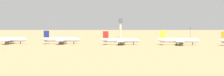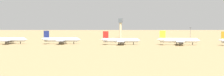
{
  "view_description": "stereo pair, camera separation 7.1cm",
  "coord_description": "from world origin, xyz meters",
  "px_view_note": "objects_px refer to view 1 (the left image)",
  "views": [
    {
      "loc": [
        42.98,
        -297.65,
        19.11
      ],
      "look_at": [
        -5.88,
        22.81,
        6.0
      ],
      "focal_mm": 60.2,
      "sensor_mm": 36.0,
      "label": 1
    },
    {
      "loc": [
        43.05,
        -297.64,
        19.11
      ],
      "look_at": [
        -5.88,
        22.81,
        6.0
      ],
      "focal_mm": 60.2,
      "sensor_mm": 36.0,
      "label": 2
    }
  ],
  "objects_px": {
    "parked_jet_red_1": "(7,40)",
    "control_tower": "(120,26)",
    "parked_jet_navy_2": "(61,40)",
    "light_pole_mid": "(190,33)",
    "parked_jet_yellow_4": "(178,40)",
    "parked_jet_red_3": "(120,40)"
  },
  "relations": [
    {
      "from": "parked_jet_red_1",
      "to": "parked_jet_yellow_4",
      "type": "height_order",
      "value": "parked_jet_yellow_4"
    },
    {
      "from": "parked_jet_yellow_4",
      "to": "parked_jet_navy_2",
      "type": "bearing_deg",
      "value": 178.75
    },
    {
      "from": "parked_jet_red_1",
      "to": "control_tower",
      "type": "distance_m",
      "value": 182.31
    },
    {
      "from": "parked_jet_navy_2",
      "to": "light_pole_mid",
      "type": "height_order",
      "value": "light_pole_mid"
    },
    {
      "from": "parked_jet_red_1",
      "to": "parked_jet_navy_2",
      "type": "xyz_separation_m",
      "value": [
        48.03,
        6.75,
        -0.03
      ]
    },
    {
      "from": "parked_jet_red_3",
      "to": "parked_jet_yellow_4",
      "type": "height_order",
      "value": "parked_jet_yellow_4"
    },
    {
      "from": "control_tower",
      "to": "light_pole_mid",
      "type": "xyz_separation_m",
      "value": [
        84.91,
        -74.24,
        -6.8
      ]
    },
    {
      "from": "parked_jet_yellow_4",
      "to": "light_pole_mid",
      "type": "height_order",
      "value": "light_pole_mid"
    },
    {
      "from": "parked_jet_navy_2",
      "to": "control_tower",
      "type": "relative_size",
      "value": 1.47
    },
    {
      "from": "parked_jet_red_1",
      "to": "parked_jet_navy_2",
      "type": "relative_size",
      "value": 1.01
    },
    {
      "from": "parked_jet_red_1",
      "to": "parked_jet_yellow_4",
      "type": "distance_m",
      "value": 152.62
    },
    {
      "from": "parked_jet_yellow_4",
      "to": "control_tower",
      "type": "xyz_separation_m",
      "value": [
        -70.14,
        155.52,
        10.95
      ]
    },
    {
      "from": "light_pole_mid",
      "to": "control_tower",
      "type": "bearing_deg",
      "value": 138.83
    },
    {
      "from": "parked_jet_navy_2",
      "to": "control_tower",
      "type": "height_order",
      "value": "control_tower"
    },
    {
      "from": "parked_jet_red_3",
      "to": "parked_jet_navy_2",
      "type": "bearing_deg",
      "value": 173.9
    },
    {
      "from": "parked_jet_red_1",
      "to": "parked_jet_navy_2",
      "type": "height_order",
      "value": "parked_jet_red_1"
    },
    {
      "from": "parked_jet_red_1",
      "to": "control_tower",
      "type": "relative_size",
      "value": 1.48
    },
    {
      "from": "parked_jet_red_1",
      "to": "parked_jet_red_3",
      "type": "relative_size",
      "value": 1.03
    },
    {
      "from": "parked_jet_red_3",
      "to": "parked_jet_yellow_4",
      "type": "bearing_deg",
      "value": -0.07
    },
    {
      "from": "control_tower",
      "to": "light_pole_mid",
      "type": "distance_m",
      "value": 113.0
    },
    {
      "from": "parked_jet_red_1",
      "to": "control_tower",
      "type": "height_order",
      "value": "control_tower"
    },
    {
      "from": "parked_jet_red_3",
      "to": "parked_jet_red_1",
      "type": "bearing_deg",
      "value": 179.02
    }
  ]
}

